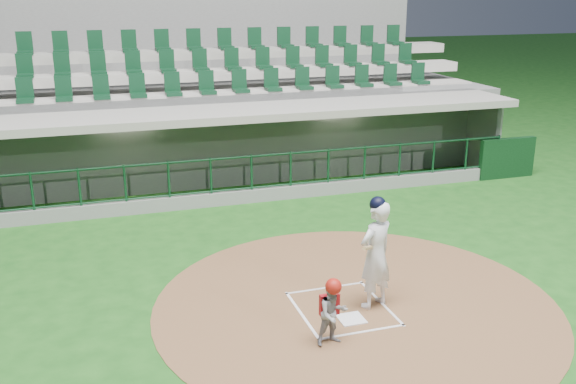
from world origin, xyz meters
The scene contains 8 objects.
ground centered at (0.00, 0.00, 0.00)m, with size 120.00×120.00×0.00m, color #174B15.
dirt_circle centered at (0.30, -0.20, 0.01)m, with size 7.20×7.20×0.01m, color brown.
home_plate centered at (0.00, -0.70, 0.02)m, with size 0.43×0.43×0.02m, color white.
batter_box_chalk centered at (0.00, -0.30, 0.02)m, with size 1.55×1.80×0.01m.
dugout_structure centered at (0.17, 7.84, 0.96)m, with size 16.40×3.70×3.00m.
seating_deck centered at (0.00, 10.91, 1.42)m, with size 17.00×6.72×5.15m.
batter centered at (0.57, -0.35, 1.02)m, with size 0.96×1.00×2.03m.
catcher centered at (-0.59, -1.31, 0.57)m, with size 0.55×0.45×1.12m.
Camera 1 is at (-4.00, -9.64, 5.37)m, focal length 40.00 mm.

